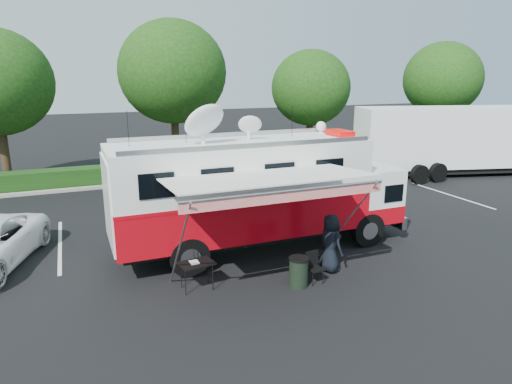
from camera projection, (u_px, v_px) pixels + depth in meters
ground_plane at (261, 248)px, 15.88m from camera, size 120.00×120.00×0.00m
back_border at (193, 89)px, 26.57m from camera, size 60.00×6.14×8.87m
stall_lines at (221, 224)px, 18.38m from camera, size 24.12×5.50×0.01m
command_truck at (259, 191)px, 15.32m from camera, size 10.06×2.77×4.83m
awning at (270, 181)px, 12.16m from camera, size 5.49×2.82×3.32m
person at (329, 271)px, 14.06m from camera, size 0.76×0.99×1.81m
folding_table at (196, 264)px, 12.69m from camera, size 1.04×0.81×0.81m
folding_chair at (313, 264)px, 13.23m from camera, size 0.48×0.50×0.91m
trash_bin at (299, 272)px, 12.95m from camera, size 0.58×0.58×0.87m
semi_trailer at (465, 139)px, 27.08m from camera, size 13.17×5.90×3.98m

